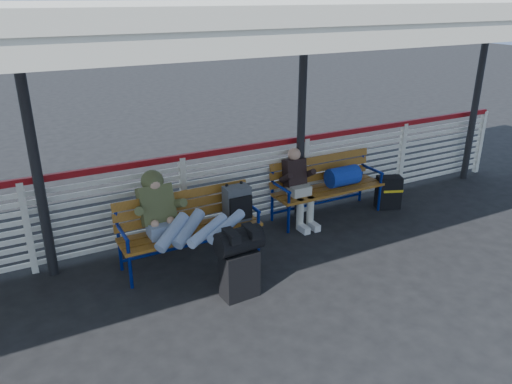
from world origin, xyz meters
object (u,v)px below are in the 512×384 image
bench_left (204,216)px  suitcase_side (388,192)px  bench_right (332,179)px  luggage_stack (239,260)px  companion_person (299,186)px  traveler_man (187,223)px

bench_left → suitcase_side: bench_left is taller
bench_left → bench_right: bench_left is taller
luggage_stack → suitcase_side: 3.45m
luggage_stack → bench_left: bench_left is taller
companion_person → traveler_man: bearing=-161.7°
bench_left → suitcase_side: 3.26m
traveler_man → suitcase_side: (3.60, 0.46, -0.45)m
bench_right → suitcase_side: (0.95, -0.25, -0.31)m
companion_person → suitcase_side: (1.60, -0.20, -0.33)m
traveler_man → companion_person: traveler_man is taller
luggage_stack → bench_left: (0.01, 1.03, 0.13)m
luggage_stack → suitcase_side: size_ratio=1.60×
luggage_stack → suitcase_side: bearing=16.3°
bench_right → bench_left: bearing=-170.9°
luggage_stack → bench_left: 1.04m
companion_person → suitcase_side: companion_person is taller
companion_person → bench_right: bearing=4.1°
luggage_stack → traveler_man: traveler_man is taller
bench_left → bench_right: 2.32m
bench_left → companion_person: companion_person is taller
bench_right → traveler_man: traveler_man is taller
luggage_stack → bench_right: (2.30, 1.40, 0.11)m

